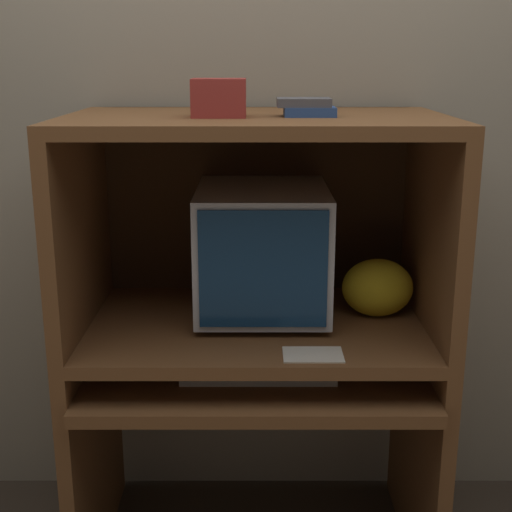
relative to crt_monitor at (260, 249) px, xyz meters
name	(u,v)px	position (x,y,z in m)	size (l,w,h in m)	color
wall_back	(254,123)	(-0.02, 0.31, 0.34)	(6.00, 0.06, 2.60)	gray
desk_base	(254,432)	(-0.02, -0.12, -0.54)	(1.04, 0.68, 0.65)	brown
desk_monitor_shelf	(254,330)	(-0.02, -0.08, -0.22)	(1.04, 0.65, 0.12)	brown
hutch_upper	(254,183)	(-0.02, -0.04, 0.20)	(1.04, 0.65, 0.59)	brown
crt_monitor	(260,249)	(0.00, 0.00, 0.00)	(0.38, 0.45, 0.38)	#B2B2B7
keyboard	(256,371)	(-0.01, -0.19, -0.30)	(0.43, 0.15, 0.03)	beige
mouse	(357,369)	(0.27, -0.18, -0.30)	(0.06, 0.04, 0.03)	#B7B7B7
snack_bag	(375,287)	(0.34, -0.03, -0.11)	(0.21, 0.16, 0.17)	gold
book_stack	(305,107)	(0.11, -0.12, 0.42)	(0.15, 0.11, 0.05)	navy
paper_card	(311,355)	(0.13, -0.33, -0.19)	(0.16, 0.10, 0.00)	beige
storage_box	(217,98)	(-0.11, -0.14, 0.44)	(0.14, 0.12, 0.10)	maroon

